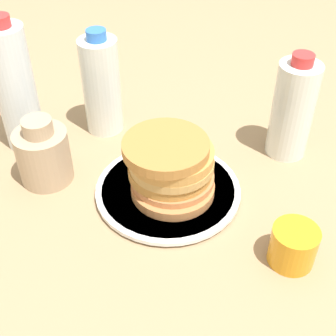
% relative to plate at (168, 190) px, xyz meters
% --- Properties ---
extents(ground_plane, '(4.00, 4.00, 0.00)m').
position_rel_plate_xyz_m(ground_plane, '(-0.01, 0.02, -0.01)').
color(ground_plane, '#9E7F5B').
extents(plate, '(0.23, 0.23, 0.01)m').
position_rel_plate_xyz_m(plate, '(0.00, 0.00, 0.00)').
color(plate, white).
rests_on(plate, ground_plane).
extents(pancake_stack, '(0.14, 0.14, 0.09)m').
position_rel_plate_xyz_m(pancake_stack, '(-0.00, -0.00, 0.05)').
color(pancake_stack, '#B87744').
rests_on(pancake_stack, plate).
extents(juice_glass, '(0.06, 0.06, 0.06)m').
position_rel_plate_xyz_m(juice_glass, '(-0.22, 0.01, 0.02)').
color(juice_glass, orange).
rests_on(juice_glass, ground_plane).
extents(cream_jug, '(0.09, 0.09, 0.12)m').
position_rel_plate_xyz_m(cream_jug, '(0.19, 0.08, 0.04)').
color(cream_jug, tan).
rests_on(cream_jug, ground_plane).
extents(water_bottle_near, '(0.07, 0.07, 0.19)m').
position_rel_plate_xyz_m(water_bottle_near, '(-0.11, -0.21, 0.08)').
color(water_bottle_near, silver).
rests_on(water_bottle_near, ground_plane).
extents(water_bottle_mid, '(0.07, 0.07, 0.20)m').
position_rel_plate_xyz_m(water_bottle_mid, '(0.21, -0.08, 0.08)').
color(water_bottle_mid, silver).
rests_on(water_bottle_mid, ground_plane).
extents(water_bottle_far, '(0.07, 0.07, 0.24)m').
position_rel_plate_xyz_m(water_bottle_far, '(0.29, 0.04, 0.11)').
color(water_bottle_far, silver).
rests_on(water_bottle_far, ground_plane).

